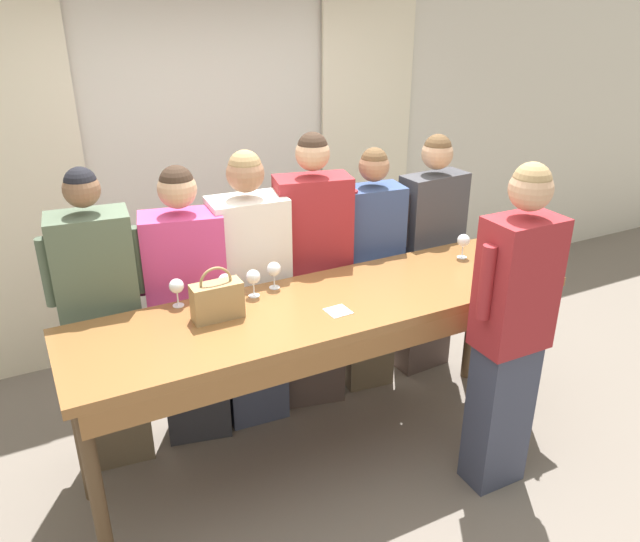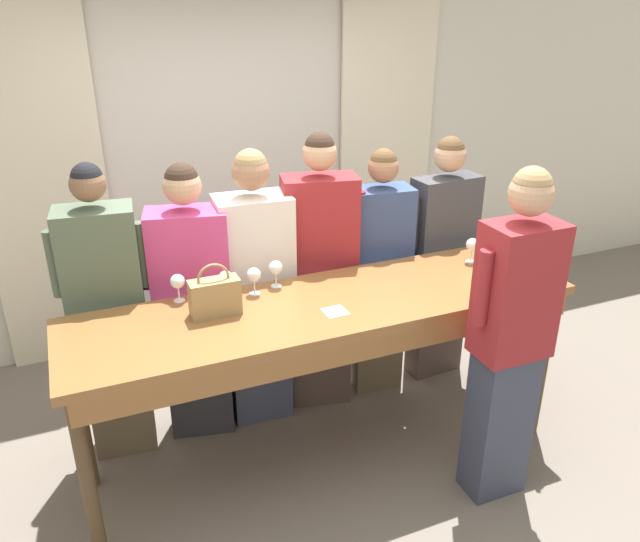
% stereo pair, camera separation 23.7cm
% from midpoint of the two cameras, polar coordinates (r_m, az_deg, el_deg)
% --- Properties ---
extents(ground_plane, '(18.00, 18.00, 0.00)m').
position_cam_midpoint_polar(ground_plane, '(3.94, 2.23, -16.54)').
color(ground_plane, '#70665B').
extents(wall_back, '(12.00, 0.06, 2.80)m').
position_cam_midpoint_polar(wall_back, '(4.89, -6.92, 10.15)').
color(wall_back, beige).
rests_on(wall_back, ground_plane).
extents(curtain_panel_left, '(0.83, 0.03, 2.69)m').
position_cam_midpoint_polar(curtain_panel_left, '(4.67, -22.62, 7.09)').
color(curtain_panel_left, beige).
rests_on(curtain_panel_left, ground_plane).
extents(curtain_panel_right, '(0.83, 0.03, 2.69)m').
position_cam_midpoint_polar(curtain_panel_right, '(5.36, 7.33, 10.73)').
color(curtain_panel_right, beige).
rests_on(curtain_panel_right, ground_plane).
extents(tasting_bar, '(2.77, 0.74, 1.04)m').
position_cam_midpoint_polar(tasting_bar, '(3.38, 2.66, -4.64)').
color(tasting_bar, brown).
rests_on(tasting_bar, ground_plane).
extents(wine_bottle, '(0.08, 0.08, 0.34)m').
position_cam_midpoint_polar(wine_bottle, '(3.80, 22.11, 0.73)').
color(wine_bottle, black).
rests_on(wine_bottle, tasting_bar).
extents(handbag, '(0.26, 0.11, 0.28)m').
position_cam_midpoint_polar(handbag, '(3.20, -7.52, -2.33)').
color(handbag, '#997A4C').
rests_on(handbag, tasting_bar).
extents(wine_glass_front_left, '(0.08, 0.08, 0.16)m').
position_cam_midpoint_polar(wine_glass_front_left, '(3.37, -10.95, -1.03)').
color(wine_glass_front_left, white).
rests_on(wine_glass_front_left, tasting_bar).
extents(wine_glass_front_mid, '(0.08, 0.08, 0.16)m').
position_cam_midpoint_polar(wine_glass_front_mid, '(3.37, -6.63, -0.72)').
color(wine_glass_front_mid, white).
rests_on(wine_glass_front_mid, tasting_bar).
extents(wine_glass_front_right, '(0.08, 0.08, 0.16)m').
position_cam_midpoint_polar(wine_glass_front_right, '(3.40, -4.09, -0.43)').
color(wine_glass_front_right, white).
rests_on(wine_glass_front_right, tasting_bar).
extents(wine_glass_center_left, '(0.08, 0.08, 0.16)m').
position_cam_midpoint_polar(wine_glass_center_left, '(3.95, 20.60, 1.58)').
color(wine_glass_center_left, white).
rests_on(wine_glass_center_left, tasting_bar).
extents(wine_glass_center_mid, '(0.08, 0.08, 0.16)m').
position_cam_midpoint_polar(wine_glass_center_mid, '(3.48, -2.13, 0.23)').
color(wine_glass_center_mid, white).
rests_on(wine_glass_center_mid, tasting_bar).
extents(wine_glass_center_right, '(0.08, 0.08, 0.16)m').
position_cam_midpoint_polar(wine_glass_center_right, '(3.94, 15.44, 2.27)').
color(wine_glass_center_right, white).
rests_on(wine_glass_center_right, tasting_bar).
extents(napkin, '(0.12, 0.12, 0.00)m').
position_cam_midpoint_polar(napkin, '(3.25, 3.43, -3.80)').
color(napkin, white).
rests_on(napkin, tasting_bar).
extents(guest_olive_jacket, '(0.53, 0.30, 1.78)m').
position_cam_midpoint_polar(guest_olive_jacket, '(3.67, -17.06, -3.99)').
color(guest_olive_jacket, brown).
rests_on(guest_olive_jacket, ground_plane).
extents(guest_pink_top, '(0.56, 0.35, 1.73)m').
position_cam_midpoint_polar(guest_pink_top, '(3.74, -9.76, -3.04)').
color(guest_pink_top, '#28282D').
rests_on(guest_pink_top, ground_plane).
extents(guest_cream_sweater, '(0.56, 0.31, 1.77)m').
position_cam_midpoint_polar(guest_cream_sweater, '(3.82, -4.09, -1.79)').
color(guest_cream_sweater, '#383D51').
rests_on(guest_cream_sweater, ground_plane).
extents(guest_striped_shirt, '(0.57, 0.33, 1.83)m').
position_cam_midpoint_polar(guest_striped_shirt, '(3.95, 1.69, -0.30)').
color(guest_striped_shirt, '#473833').
rests_on(guest_striped_shirt, ground_plane).
extents(guest_navy_coat, '(0.50, 0.28, 1.70)m').
position_cam_midpoint_polar(guest_navy_coat, '(4.15, 7.04, -0.15)').
color(guest_navy_coat, brown).
rests_on(guest_navy_coat, ground_plane).
extents(guest_beige_cap, '(0.57, 0.23, 1.74)m').
position_cam_midpoint_polar(guest_beige_cap, '(4.39, 12.56, 1.17)').
color(guest_beige_cap, '#473833').
rests_on(guest_beige_cap, ground_plane).
extents(host_pouring, '(0.48, 0.25, 1.85)m').
position_cam_midpoint_polar(host_pouring, '(3.35, 18.98, -5.89)').
color(host_pouring, '#383D51').
rests_on(host_pouring, ground_plane).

